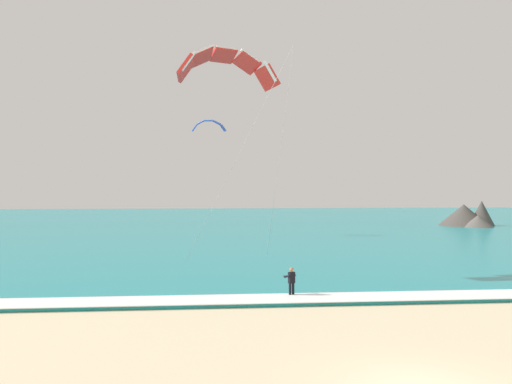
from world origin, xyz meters
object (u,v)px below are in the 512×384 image
surfboard (292,298)px  kite_distant (209,124)px  kitesurfer (291,281)px  kite_primary (226,64)px

surfboard → kite_distant: bearing=97.3°
surfboard → kitesurfer: (-0.01, 0.02, 0.91)m
kite_primary → kitesurfer: bearing=-67.3°
kitesurfer → kite_primary: 15.87m
surfboard → kite_primary: bearing=112.7°
kite_primary → kite_distant: (-1.35, 28.19, -0.58)m
kitesurfer → kite_primary: (-3.26, 7.80, 13.44)m
surfboard → kite_primary: kite_primary is taller
kite_primary → kite_distant: size_ratio=3.32×
kitesurfer → kite_distant: bearing=97.3°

